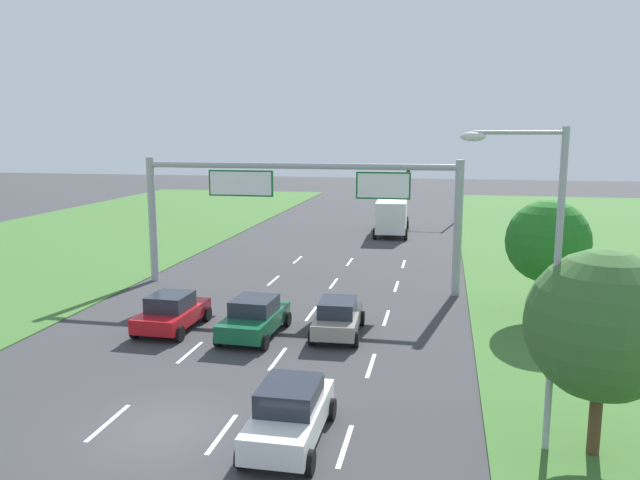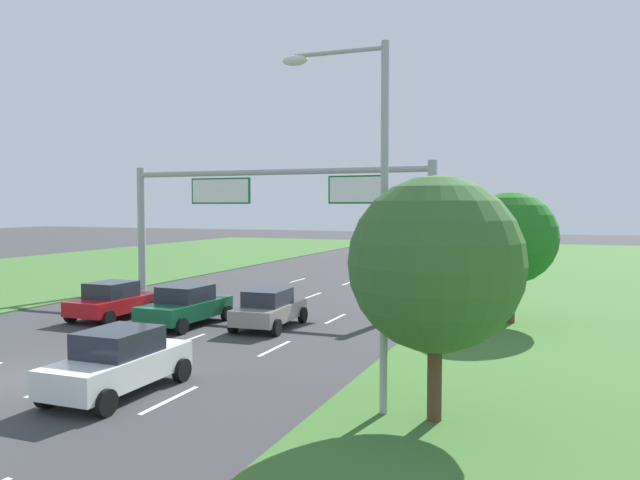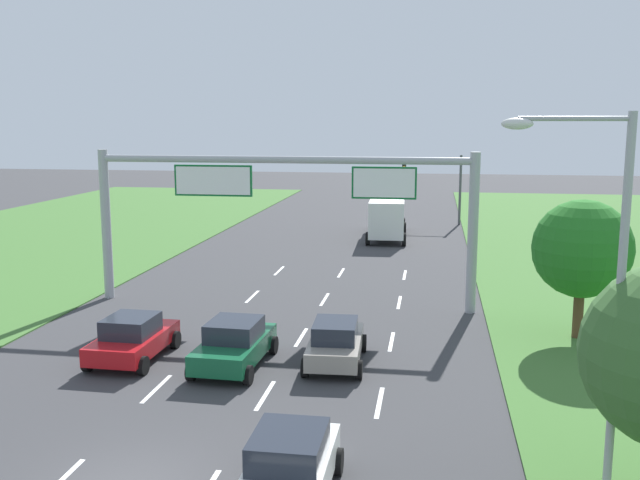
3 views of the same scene
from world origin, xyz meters
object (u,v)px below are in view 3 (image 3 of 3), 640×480
object	(u,v)px
car_mid_lane	(234,344)
roadside_tree_mid	(582,249)
car_lead_silver	(133,338)
car_far_ahead	(289,469)
box_truck	(387,215)
car_near_red	(336,342)
street_lamp	(601,280)
sign_gantry	(283,198)
traffic_light_mast	(436,176)

from	to	relation	value
car_mid_lane	roadside_tree_mid	distance (m)	13.48
car_lead_silver	roadside_tree_mid	xyz separation A→B (m)	(15.90, 5.00, 2.73)
car_far_ahead	box_truck	distance (m)	36.60
car_mid_lane	roadside_tree_mid	size ratio (longest dim) A/B	0.80
car_near_red	street_lamp	world-z (taller)	street_lamp
car_lead_silver	car_mid_lane	bearing A→B (deg)	-0.70
car_lead_silver	sign_gantry	world-z (taller)	sign_gantry
car_mid_lane	traffic_light_mast	xyz separation A→B (m)	(6.74, 35.42, 3.06)
box_truck	traffic_light_mast	xyz separation A→B (m)	(3.39, 7.27, 2.25)
box_truck	roadside_tree_mid	world-z (taller)	roadside_tree_mid
car_lead_silver	sign_gantry	size ratio (longest dim) A/B	0.23
car_lead_silver	car_mid_lane	distance (m)	3.72
car_near_red	traffic_light_mast	size ratio (longest dim) A/B	0.71
car_near_red	box_truck	distance (m)	27.40
roadside_tree_mid	car_lead_silver	bearing A→B (deg)	-162.55
car_mid_lane	street_lamp	distance (m)	13.27
traffic_light_mast	car_lead_silver	bearing A→B (deg)	-106.51
car_near_red	traffic_light_mast	distance (m)	34.96
car_mid_lane	sign_gantry	xyz separation A→B (m)	(-0.07, 8.36, 4.09)
car_mid_lane	traffic_light_mast	distance (m)	36.19
car_far_ahead	box_truck	bearing A→B (deg)	90.32
car_lead_silver	roadside_tree_mid	bearing A→B (deg)	18.57
roadside_tree_mid	car_mid_lane	bearing A→B (deg)	-157.21
car_far_ahead	street_lamp	distance (m)	7.73
car_far_ahead	box_truck	world-z (taller)	box_truck
car_mid_lane	sign_gantry	size ratio (longest dim) A/B	0.25
car_near_red	traffic_light_mast	xyz separation A→B (m)	(3.37, 34.66, 3.09)
car_mid_lane	street_lamp	bearing A→B (deg)	-35.06
car_lead_silver	box_truck	distance (m)	28.93
sign_gantry	roadside_tree_mid	distance (m)	12.74
car_mid_lane	street_lamp	xyz separation A→B (m)	(10.02, -7.58, 4.27)
car_lead_silver	sign_gantry	xyz separation A→B (m)	(3.66, 8.24, 4.11)
car_far_ahead	sign_gantry	xyz separation A→B (m)	(-3.68, 16.79, 4.07)
car_near_red	street_lamp	xyz separation A→B (m)	(6.65, -8.35, 4.30)
traffic_light_mast	street_lamp	xyz separation A→B (m)	(3.28, -43.01, 1.21)
sign_gantry	traffic_light_mast	world-z (taller)	sign_gantry
box_truck	car_far_ahead	bearing A→B (deg)	-91.85
box_truck	car_mid_lane	bearing A→B (deg)	-99.06
car_mid_lane	car_far_ahead	size ratio (longest dim) A/B	1.03
roadside_tree_mid	traffic_light_mast	bearing A→B (deg)	100.16
car_far_ahead	traffic_light_mast	world-z (taller)	traffic_light_mast
car_near_red	sign_gantry	xyz separation A→B (m)	(-3.44, 7.59, 4.12)
car_far_ahead	roadside_tree_mid	xyz separation A→B (m)	(8.56, 13.55, 2.69)
car_near_red	car_lead_silver	xyz separation A→B (m)	(-7.10, -0.65, 0.01)
roadside_tree_mid	car_far_ahead	bearing A→B (deg)	-122.28
traffic_light_mast	roadside_tree_mid	size ratio (longest dim) A/B	1.04
car_near_red	car_far_ahead	xyz separation A→B (m)	(0.24, -9.20, 0.05)
car_lead_silver	traffic_light_mast	distance (m)	36.95
sign_gantry	traffic_light_mast	xyz separation A→B (m)	(6.81, 27.07, -1.03)
car_near_red	car_far_ahead	size ratio (longest dim) A/B	0.96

